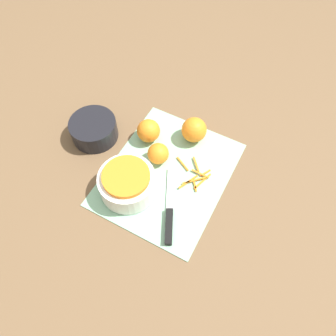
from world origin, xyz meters
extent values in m
plane|color=brown|center=(0.00, 0.00, 0.00)|extent=(4.00, 4.00, 0.00)
cube|color=#84B793|center=(0.00, 0.00, 0.00)|extent=(0.43, 0.35, 0.01)
cylinder|color=silver|center=(-0.10, 0.08, 0.04)|extent=(0.17, 0.17, 0.07)
cylinder|color=orange|center=(-0.10, 0.08, 0.08)|extent=(0.14, 0.14, 0.02)
cylinder|color=black|center=(0.02, 0.28, 0.03)|extent=(0.15, 0.15, 0.07)
cube|color=black|center=(-0.15, -0.09, 0.01)|extent=(0.10, 0.06, 0.02)
cube|color=#B2B2B7|center=(-0.05, -0.03, 0.01)|extent=(0.13, 0.08, 0.00)
sphere|color=orange|center=(0.09, 0.12, 0.04)|extent=(0.07, 0.07, 0.07)
sphere|color=orange|center=(0.16, -0.01, 0.05)|extent=(0.08, 0.08, 0.08)
sphere|color=orange|center=(0.03, 0.05, 0.04)|extent=(0.07, 0.07, 0.07)
cube|color=orange|center=(0.02, -0.11, 0.01)|extent=(0.07, 0.03, 0.00)
cube|color=orange|center=(0.05, -0.10, 0.01)|extent=(0.04, 0.02, 0.00)
cube|color=orange|center=(0.00, -0.09, 0.01)|extent=(0.04, 0.03, 0.00)
cube|color=orange|center=(0.04, -0.09, 0.01)|extent=(0.01, 0.06, 0.00)
cube|color=orange|center=(0.05, -0.02, 0.01)|extent=(0.03, 0.05, 0.00)
cube|color=orange|center=(0.07, -0.06, 0.01)|extent=(0.04, 0.04, 0.00)
cube|color=orange|center=(0.01, -0.08, 0.01)|extent=(0.06, 0.06, 0.00)
cube|color=orange|center=(0.00, -0.07, 0.01)|extent=(0.07, 0.04, 0.00)
camera|label=1|loc=(-0.45, -0.24, 0.87)|focal=35.00mm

